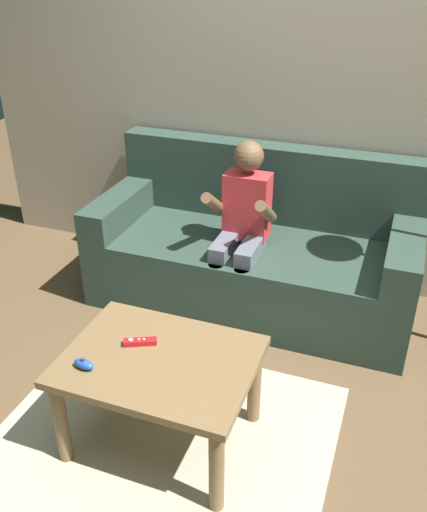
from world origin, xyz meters
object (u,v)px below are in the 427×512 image
object	(u,v)px
coffee_table	(160,373)
game_remote_red_near_edge	(140,342)
couch	(254,253)
nunchuk_blue	(84,364)
person_seated_on_couch	(242,224)

from	to	relation	value
coffee_table	game_remote_red_near_edge	bearing A→B (deg)	154.44
couch	nunchuk_blue	xyz separation A→B (m)	(-0.29, -1.41, 0.17)
couch	person_seated_on_couch	bearing A→B (deg)	-98.43
person_seated_on_couch	game_remote_red_near_edge	xyz separation A→B (m)	(-0.13, -1.00, -0.12)
game_remote_red_near_edge	person_seated_on_couch	bearing A→B (deg)	82.78
couch	coffee_table	world-z (taller)	couch
nunchuk_blue	coffee_table	bearing A→B (deg)	32.47
game_remote_red_near_edge	nunchuk_blue	xyz separation A→B (m)	(-0.14, -0.21, 0.01)
game_remote_red_near_edge	coffee_table	bearing A→B (deg)	-25.56
game_remote_red_near_edge	nunchuk_blue	distance (m)	0.26
couch	game_remote_red_near_edge	distance (m)	1.21
person_seated_on_couch	couch	bearing A→B (deg)	81.57
person_seated_on_couch	game_remote_red_near_edge	size ratio (longest dim) A/B	7.25
coffee_table	couch	bearing A→B (deg)	88.09
couch	person_seated_on_couch	world-z (taller)	person_seated_on_couch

